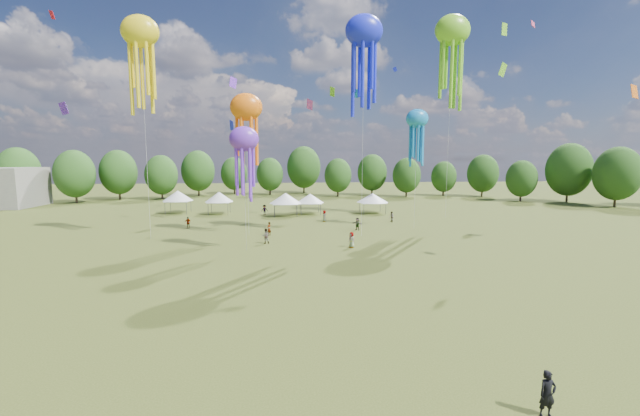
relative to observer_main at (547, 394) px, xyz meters
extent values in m
plane|color=#384416|center=(-7.90, 1.92, -0.90)|extent=(300.00, 300.00, 0.00)
imported|color=black|center=(0.00, 0.00, 0.00)|extent=(0.67, 0.45, 1.81)
imported|color=gray|center=(-11.63, 32.63, -0.04)|extent=(0.89, 0.72, 1.73)
imported|color=gray|center=(-3.06, 47.94, -0.03)|extent=(0.62, 0.90, 1.76)
imported|color=gray|center=(7.27, 46.53, -0.08)|extent=(0.72, 0.88, 1.65)
imported|color=gray|center=(-12.63, 56.49, -0.01)|extent=(1.21, 0.75, 1.80)
imported|color=gray|center=(-22.91, 43.94, -0.09)|extent=(0.99, 0.49, 1.63)
imported|color=gray|center=(0.63, 40.19, -0.05)|extent=(1.50, 1.45, 1.71)
imported|color=gray|center=(-11.37, 37.44, -0.04)|extent=(0.70, 0.75, 1.73)
imported|color=gray|center=(-2.11, 29.50, -0.04)|extent=(0.92, 1.00, 1.72)
cylinder|color=#47474C|center=(-30.12, 58.82, 0.17)|extent=(0.08, 0.08, 2.15)
cylinder|color=#47474C|center=(-30.12, 62.49, 0.17)|extent=(0.08, 0.08, 2.15)
cylinder|color=#47474C|center=(-26.45, 58.82, 0.17)|extent=(0.08, 0.08, 2.15)
cylinder|color=#47474C|center=(-26.45, 62.49, 0.17)|extent=(0.08, 0.08, 2.15)
cube|color=silver|center=(-28.28, 60.66, 1.30)|extent=(4.07, 4.07, 0.10)
cone|color=silver|center=(-28.28, 60.66, 2.27)|extent=(5.30, 5.30, 1.85)
cylinder|color=#47474C|center=(-22.36, 56.92, 0.14)|extent=(0.08, 0.08, 2.09)
cylinder|color=#47474C|center=(-22.36, 60.28, 0.14)|extent=(0.08, 0.08, 2.09)
cylinder|color=#47474C|center=(-19.01, 56.92, 0.14)|extent=(0.08, 0.08, 2.09)
cylinder|color=#47474C|center=(-19.01, 60.28, 0.14)|extent=(0.08, 0.08, 2.09)
cube|color=silver|center=(-20.68, 58.60, 1.24)|extent=(3.75, 3.75, 0.10)
cone|color=silver|center=(-20.68, 58.60, 2.18)|extent=(4.88, 4.88, 1.79)
cylinder|color=#47474C|center=(-10.89, 53.28, 0.13)|extent=(0.08, 0.08, 2.08)
cylinder|color=#47474C|center=(-10.89, 57.07, 0.13)|extent=(0.08, 0.08, 2.08)
cylinder|color=#47474C|center=(-7.10, 53.28, 0.13)|extent=(0.08, 0.08, 2.08)
cylinder|color=#47474C|center=(-7.10, 57.07, 0.13)|extent=(0.08, 0.08, 2.08)
cube|color=silver|center=(-8.99, 55.17, 1.22)|extent=(4.19, 4.19, 0.10)
cone|color=silver|center=(-8.99, 55.17, 2.17)|extent=(5.45, 5.45, 1.78)
cylinder|color=#47474C|center=(-6.28, 55.49, 0.04)|extent=(0.08, 0.08, 1.89)
cylinder|color=#47474C|center=(-6.28, 58.88, 0.04)|extent=(0.08, 0.08, 1.89)
cylinder|color=#47474C|center=(-2.89, 55.49, 0.04)|extent=(0.08, 0.08, 1.89)
cylinder|color=#47474C|center=(-2.89, 58.88, 0.04)|extent=(0.08, 0.08, 1.89)
cube|color=silver|center=(-4.59, 57.19, 1.04)|extent=(3.79, 3.79, 0.10)
cone|color=silver|center=(-4.59, 57.19, 1.90)|extent=(4.92, 4.92, 1.62)
cylinder|color=#47474C|center=(4.75, 55.19, 0.03)|extent=(0.08, 0.08, 1.87)
cylinder|color=#47474C|center=(4.75, 59.14, 0.03)|extent=(0.08, 0.08, 1.87)
cylinder|color=#47474C|center=(8.70, 55.19, 0.03)|extent=(0.08, 0.08, 1.87)
cylinder|color=#47474C|center=(8.70, 59.14, 0.03)|extent=(0.08, 0.08, 1.87)
cube|color=silver|center=(6.73, 57.16, 1.02)|extent=(4.35, 4.35, 0.10)
cone|color=silver|center=(6.73, 57.16, 1.87)|extent=(5.65, 5.65, 1.61)
ellipsoid|color=orange|center=(-14.00, 38.38, 15.27)|extent=(4.04, 2.83, 3.43)
cylinder|color=beige|center=(-14.00, 38.38, 7.18)|extent=(0.03, 0.03, 16.18)
ellipsoid|color=#1A25EE|center=(0.34, 35.96, 24.08)|extent=(4.57, 3.20, 3.88)
cylinder|color=beige|center=(0.34, 35.96, 11.59)|extent=(0.03, 0.03, 24.99)
ellipsoid|color=#177EC5|center=(8.97, 40.99, 14.35)|extent=(3.10, 2.17, 2.64)
cylinder|color=beige|center=(8.97, 40.99, 6.72)|extent=(0.03, 0.03, 15.25)
ellipsoid|color=yellow|center=(-25.91, 37.15, 23.57)|extent=(4.35, 3.05, 3.70)
cylinder|color=beige|center=(-25.91, 37.15, 11.33)|extent=(0.03, 0.03, 24.48)
ellipsoid|color=#7830D8|center=(-13.59, 29.28, 10.88)|extent=(3.06, 2.14, 2.60)
cylinder|color=beige|center=(-13.59, 29.28, 4.99)|extent=(0.03, 0.03, 11.79)
ellipsoid|color=#7DDA23|center=(17.60, 50.33, 29.10)|extent=(5.68, 3.98, 4.83)
cylinder|color=beige|center=(17.60, 50.33, 14.10)|extent=(0.03, 0.03, 30.00)
cube|color=#7DDA23|center=(0.85, 68.76, 22.33)|extent=(0.92, 1.94, 2.20)
cube|color=#1A25EE|center=(11.91, 62.44, 25.59)|extent=(0.87, 0.25, 0.98)
cube|color=#E24269|center=(-5.93, 39.64, 15.87)|extent=(0.89, 0.95, 1.47)
cube|color=#7DDA23|center=(18.28, 36.39, 24.95)|extent=(1.06, 0.68, 1.54)
cube|color=#7830D8|center=(-17.98, 61.11, 22.37)|extent=(1.29, 1.41, 2.18)
cube|color=red|center=(-37.73, 41.69, 26.53)|extent=(0.71, 0.91, 1.08)
cube|color=#7DDA23|center=(31.38, 59.14, 25.24)|extent=(2.12, 1.14, 2.55)
cube|color=#177EC5|center=(4.98, 65.40, 21.56)|extent=(1.22, 1.03, 1.82)
cube|color=#E24269|center=(16.20, 27.38, 22.62)|extent=(0.67, 0.58, 0.87)
cube|color=#7830D8|center=(-42.74, 52.80, 16.53)|extent=(1.70, 0.89, 2.01)
cube|color=red|center=(-16.73, 50.75, 13.09)|extent=(0.87, 1.14, 1.38)
cube|color=orange|center=(27.49, 26.51, 15.90)|extent=(1.08, 0.77, 1.53)
cube|color=#1A25EE|center=(-17.95, 56.88, 14.48)|extent=(0.78, 1.73, 2.07)
cylinder|color=#38281C|center=(-68.05, 82.43, 0.86)|extent=(0.44, 0.44, 3.53)
ellipsoid|color=#254B19|center=(-68.05, 82.43, 5.94)|extent=(8.83, 8.83, 11.04)
cylinder|color=#38281C|center=(-55.07, 80.11, 0.78)|extent=(0.44, 0.44, 3.36)
ellipsoid|color=#254B19|center=(-55.07, 80.11, 5.61)|extent=(8.40, 8.40, 10.51)
cylinder|color=#38281C|center=(-48.59, 87.41, 0.80)|extent=(0.44, 0.44, 3.41)
ellipsoid|color=#254B19|center=(-48.59, 87.41, 5.70)|extent=(8.53, 8.53, 10.66)
cylinder|color=#38281C|center=(-38.50, 86.94, 0.63)|extent=(0.44, 0.44, 3.07)
ellipsoid|color=#254B19|center=(-38.50, 86.94, 5.03)|extent=(7.66, 7.66, 9.58)
cylinder|color=#38281C|center=(-31.41, 95.25, 0.81)|extent=(0.44, 0.44, 3.43)
ellipsoid|color=#254B19|center=(-31.41, 95.25, 5.75)|extent=(8.58, 8.58, 10.73)
cylinder|color=#38281C|center=(-22.66, 100.88, 0.57)|extent=(0.44, 0.44, 2.95)
ellipsoid|color=#254B19|center=(-22.66, 100.88, 4.80)|extent=(7.37, 7.37, 9.21)
cylinder|color=#38281C|center=(-12.60, 96.98, 0.54)|extent=(0.44, 0.44, 2.89)
ellipsoid|color=#254B19|center=(-12.60, 96.98, 4.70)|extent=(7.23, 7.23, 9.04)
cylinder|color=#38281C|center=(-2.99, 101.41, 1.01)|extent=(0.44, 0.44, 3.84)
ellipsoid|color=#254B19|center=(-2.99, 101.41, 6.53)|extent=(9.60, 9.60, 11.99)
cylinder|color=#38281C|center=(5.29, 90.36, 0.52)|extent=(0.44, 0.44, 2.84)
ellipsoid|color=#254B19|center=(5.29, 90.36, 4.60)|extent=(7.11, 7.11, 8.89)
cylinder|color=#38281C|center=(15.03, 92.95, 0.68)|extent=(0.44, 0.44, 3.16)
ellipsoid|color=#254B19|center=(15.03, 92.95, 5.22)|extent=(7.91, 7.91, 9.88)
cylinder|color=#38281C|center=(22.79, 87.21, 0.54)|extent=(0.44, 0.44, 2.88)
ellipsoid|color=#254B19|center=(22.79, 87.21, 4.68)|extent=(7.21, 7.21, 9.01)
cylinder|color=#38281C|center=(33.61, 89.16, 0.41)|extent=(0.44, 0.44, 2.63)
ellipsoid|color=#254B19|center=(33.61, 89.16, 4.19)|extent=(6.57, 6.57, 8.22)
cylinder|color=#38281C|center=(42.61, 85.65, 0.66)|extent=(0.44, 0.44, 3.13)
ellipsoid|color=#254B19|center=(42.61, 85.65, 5.15)|extent=(7.81, 7.81, 9.77)
cylinder|color=#38281C|center=(45.74, 73.73, 0.45)|extent=(0.44, 0.44, 2.72)
ellipsoid|color=#254B19|center=(45.74, 73.73, 4.36)|extent=(6.80, 6.80, 8.50)
cylinder|color=#38281C|center=(55.06, 70.84, 1.00)|extent=(0.44, 0.44, 3.81)
ellipsoid|color=#254B19|center=(55.06, 70.84, 6.48)|extent=(9.52, 9.52, 11.90)
cylinder|color=#38281C|center=(58.67, 61.72, 0.85)|extent=(0.44, 0.44, 3.51)
ellipsoid|color=#254B19|center=(58.67, 61.72, 5.90)|extent=(8.78, 8.78, 10.97)
camera|label=1|loc=(-9.96, -13.08, 8.80)|focal=22.34mm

